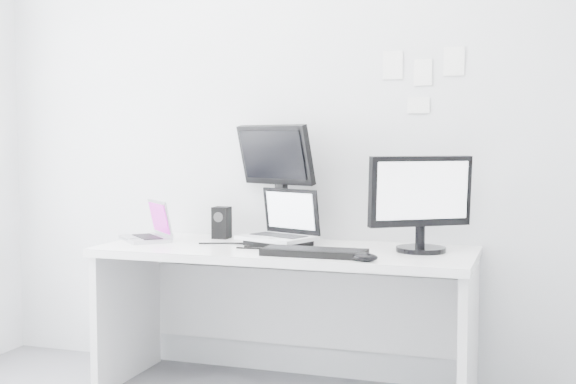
{
  "coord_description": "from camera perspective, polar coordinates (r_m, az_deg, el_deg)",
  "views": [
    {
      "loc": [
        1.14,
        -2.17,
        1.25
      ],
      "look_at": [
        0.02,
        1.23,
        1.0
      ],
      "focal_mm": 47.07,
      "sensor_mm": 36.0,
      "label": 1
    }
  ],
  "objects": [
    {
      "name": "samsung_monitor",
      "position": [
        3.53,
        10.05,
        -0.77
      ],
      "size": [
        0.55,
        0.48,
        0.46
      ],
      "primitive_type": "cube",
      "rotation": [
        0.0,
        0.0,
        0.61
      ],
      "color": "black",
      "rests_on": "desk"
    },
    {
      "name": "macbook",
      "position": [
        3.95,
        -10.78,
        -2.07
      ],
      "size": [
        0.36,
        0.36,
        0.22
      ],
      "primitive_type": "cube",
      "rotation": [
        0.0,
        0.0,
        -0.77
      ],
      "color": "#AEAFB3",
      "rests_on": "desk"
    },
    {
      "name": "back_wall",
      "position": [
        3.94,
        1.42,
        5.45
      ],
      "size": [
        3.6,
        0.0,
        3.6
      ],
      "primitive_type": "plane",
      "rotation": [
        1.57,
        0.0,
        0.0
      ],
      "color": "silver",
      "rests_on": "ground"
    },
    {
      "name": "speaker",
      "position": [
        3.98,
        -5.04,
        -2.32
      ],
      "size": [
        0.1,
        0.1,
        0.17
      ],
      "primitive_type": "cube",
      "rotation": [
        0.0,
        0.0,
        -0.17
      ],
      "color": "black",
      "rests_on": "desk"
    },
    {
      "name": "wall_note_3",
      "position": [
        3.81,
        9.82,
        6.49
      ],
      "size": [
        0.11,
        0.0,
        0.08
      ],
      "primitive_type": "cube",
      "color": "white",
      "rests_on": "back_wall"
    },
    {
      "name": "wall_note_2",
      "position": [
        3.8,
        12.43,
        9.63
      ],
      "size": [
        0.1,
        0.0,
        0.14
      ],
      "primitive_type": "cube",
      "color": "white",
      "rests_on": "back_wall"
    },
    {
      "name": "desk",
      "position": [
        3.71,
        -0.2,
        -9.79
      ],
      "size": [
        1.8,
        0.7,
        0.73
      ],
      "primitive_type": "cube",
      "color": "white",
      "rests_on": "ground"
    },
    {
      "name": "keyboard",
      "position": [
        3.39,
        2.0,
        -4.57
      ],
      "size": [
        0.47,
        0.17,
        0.03
      ],
      "primitive_type": "cube",
      "rotation": [
        0.0,
        0.0,
        0.01
      ],
      "color": "black",
      "rests_on": "desk"
    },
    {
      "name": "dell_laptop",
      "position": [
        3.69,
        -0.87,
        -1.87
      ],
      "size": [
        0.42,
        0.37,
        0.29
      ],
      "primitive_type": "cube",
      "rotation": [
        0.0,
        0.0,
        -0.38
      ],
      "color": "#B2B5B9",
      "rests_on": "desk"
    },
    {
      "name": "wall_note_1",
      "position": [
        3.82,
        10.15,
        8.89
      ],
      "size": [
        0.09,
        0.0,
        0.13
      ],
      "primitive_type": "cube",
      "color": "white",
      "rests_on": "back_wall"
    },
    {
      "name": "rear_monitor",
      "position": [
        3.86,
        -0.77,
        0.81
      ],
      "size": [
        0.48,
        0.32,
        0.61
      ],
      "primitive_type": "cube",
      "rotation": [
        0.0,
        0.0,
        -0.4
      ],
      "color": "black",
      "rests_on": "desk"
    },
    {
      "name": "mouse",
      "position": [
        3.25,
        5.85,
        -4.92
      ],
      "size": [
        0.12,
        0.08,
        0.04
      ],
      "primitive_type": "ellipsoid",
      "rotation": [
        0.0,
        0.0,
        -0.1
      ],
      "color": "black",
      "rests_on": "desk"
    },
    {
      "name": "wall_note_0",
      "position": [
        3.85,
        7.92,
        9.48
      ],
      "size": [
        0.1,
        0.0,
        0.14
      ],
      "primitive_type": "cube",
      "color": "white",
      "rests_on": "back_wall"
    }
  ]
}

